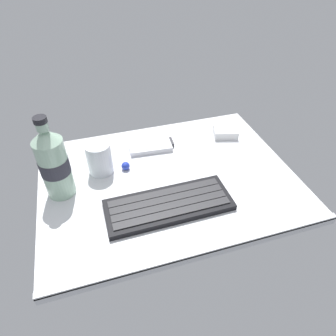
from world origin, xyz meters
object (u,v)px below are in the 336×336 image
Objects in this scene: handheld_device at (150,145)px; water_bottle at (54,163)px; juice_cup at (100,159)px; charger_block at (225,132)px; keyboard at (169,205)px; trackball_mouse at (126,166)px.

water_bottle reaches higher than handheld_device.
charger_block is (38.25, 5.77, -2.71)cm from juice_cup.
keyboard is 27.55cm from water_bottle.
water_bottle is (-10.11, -5.03, 5.10)cm from juice_cup.
charger_block is at bearing 42.64° from keyboard.
water_bottle reaches higher than charger_block.
water_bottle is (-25.05, -11.65, 8.28)cm from handheld_device.
charger_block is at bearing 12.20° from trackball_mouse.
juice_cup is 38.78cm from charger_block.
charger_block is at bearing -2.10° from handheld_device.
keyboard is 17.62cm from trackball_mouse.
juice_cup is 12.39cm from water_bottle.
water_bottle is at bearing -155.05° from handheld_device.
juice_cup is 6.92cm from trackball_mouse.
juice_cup reaches higher than charger_block.
trackball_mouse is (-6.89, 16.22, 0.29)cm from keyboard.
trackball_mouse is at bearing 13.34° from water_bottle.
keyboard is 24.06cm from handheld_device.
charger_block is (48.36, 10.80, -7.81)cm from water_bottle.
juice_cup reaches higher than trackball_mouse.
charger_block is at bearing 8.57° from juice_cup.
water_bottle is at bearing -167.41° from charger_block.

